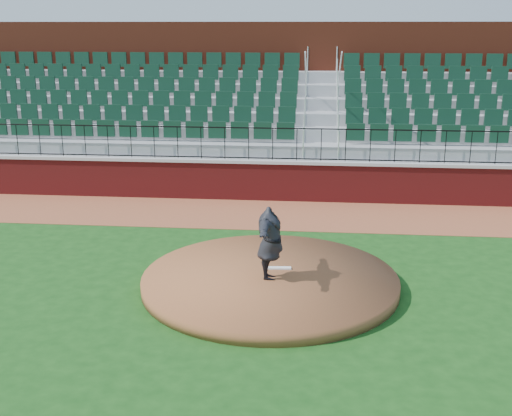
{
  "coord_description": "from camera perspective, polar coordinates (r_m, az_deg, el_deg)",
  "views": [
    {
      "loc": [
        1.34,
        -12.61,
        5.38
      ],
      "look_at": [
        0.0,
        1.5,
        1.3
      ],
      "focal_mm": 44.72,
      "sensor_mm": 36.0,
      "label": 1
    }
  ],
  "objects": [
    {
      "name": "concourse_wall",
      "position": [
        25.31,
        2.4,
        10.08
      ],
      "size": [
        34.0,
        0.5,
        5.5
      ],
      "primitive_type": "cube",
      "color": "maroon",
      "rests_on": "ground"
    },
    {
      "name": "pitchers_mound",
      "position": [
        13.68,
        1.25,
        -6.53
      ],
      "size": [
        5.45,
        5.45,
        0.25
      ],
      "primitive_type": "cylinder",
      "color": "brown",
      "rests_on": "ground"
    },
    {
      "name": "wall_cap",
      "position": [
        20.08,
        1.49,
        4.19
      ],
      "size": [
        34.0,
        0.45,
        0.1
      ],
      "primitive_type": "cube",
      "color": "#B7B7B7",
      "rests_on": "field_wall"
    },
    {
      "name": "field_wall",
      "position": [
        20.23,
        1.47,
        2.38
      ],
      "size": [
        34.0,
        0.35,
        1.2
      ],
      "primitive_type": "cube",
      "color": "maroon",
      "rests_on": "ground"
    },
    {
      "name": "wall_railing",
      "position": [
        19.98,
        1.5,
        5.73
      ],
      "size": [
        34.0,
        0.05,
        1.0
      ],
      "primitive_type": null,
      "color": "black",
      "rests_on": "wall_cap"
    },
    {
      "name": "warning_track",
      "position": [
        18.84,
        1.12,
        -0.52
      ],
      "size": [
        34.0,
        3.2,
        0.01
      ],
      "primitive_type": "cube",
      "color": "brown",
      "rests_on": "ground"
    },
    {
      "name": "seating_stands",
      "position": [
        22.58,
        1.99,
        8.21
      ],
      "size": [
        34.0,
        5.1,
        4.6
      ],
      "primitive_type": null,
      "color": "gray",
      "rests_on": "ground"
    },
    {
      "name": "pitching_rubber",
      "position": [
        13.99,
        2.1,
        -5.39
      ],
      "size": [
        0.52,
        0.17,
        0.03
      ],
      "primitive_type": "cube",
      "rotation": [
        0.0,
        0.0,
        0.07
      ],
      "color": "white",
      "rests_on": "pitchers_mound"
    },
    {
      "name": "pitcher",
      "position": [
        13.2,
        1.26,
        -3.15
      ],
      "size": [
        0.54,
        1.94,
        1.57
      ],
      "primitive_type": "imported",
      "rotation": [
        0.0,
        0.0,
        1.58
      ],
      "color": "black",
      "rests_on": "pitchers_mound"
    },
    {
      "name": "ground",
      "position": [
        13.77,
        -0.59,
        -6.93
      ],
      "size": [
        90.0,
        90.0,
        0.0
      ],
      "primitive_type": "plane",
      "color": "#134112",
      "rests_on": "ground"
    }
  ]
}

